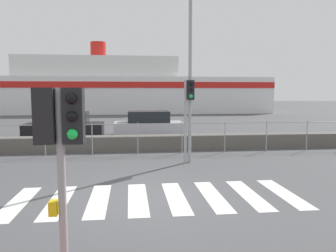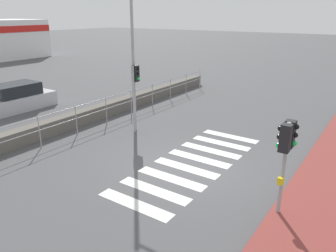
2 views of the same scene
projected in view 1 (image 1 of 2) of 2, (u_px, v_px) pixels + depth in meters
name	position (u px, v px, depth m)	size (l,w,h in m)	color
ground_plane	(144.00, 198.00, 7.69)	(160.00, 160.00, 0.00)	#4C4C4F
crosswalk	(157.00, 198.00, 7.73)	(6.75, 2.40, 0.01)	silver
seawall	(137.00, 143.00, 14.05)	(24.02, 0.55, 0.64)	#605B54
harbor_fence	(138.00, 134.00, 13.13)	(21.66, 0.04, 1.28)	#9EA0A3
traffic_light_near	(60.00, 134.00, 4.01)	(0.58, 0.41, 2.54)	#9EA0A3
traffic_light_far	(189.00, 103.00, 11.33)	(0.34, 0.32, 2.90)	#9EA0A3
streetlamp	(192.00, 53.00, 11.04)	(0.32, 1.30, 6.14)	#9EA0A3
ferry_boat	(126.00, 90.00, 39.44)	(32.81, 7.00, 8.34)	white
parked_car_black	(65.00, 126.00, 18.32)	(4.25, 1.84, 1.39)	black
parked_car_silver	(148.00, 125.00, 18.86)	(3.90, 1.82, 1.41)	#BCBCC1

